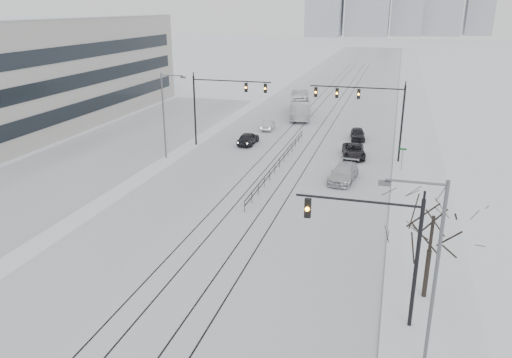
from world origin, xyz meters
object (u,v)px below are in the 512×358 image
sedan_sb_outer (268,125)px  box_truck (300,106)px  sedan_nb_far (358,134)px  sedan_nb_front (354,151)px  sedan_sb_inner (248,138)px  traffic_mast_near (384,243)px  bare_tree (433,225)px  sedan_nb_right (343,173)px

sedan_sb_outer → box_truck: 9.70m
sedan_nb_far → box_truck: size_ratio=0.36×
sedan_nb_front → box_truck: box_truck is taller
sedan_sb_inner → sedan_nb_far: bearing=-153.3°
traffic_mast_near → sedan_sb_inner: bearing=117.3°
bare_tree → box_truck: size_ratio=0.53×
sedan_nb_far → box_truck: (-9.40, 11.30, 0.90)m
sedan_nb_front → sedan_nb_far: 7.74m
sedan_sb_inner → sedan_nb_right: (12.23, -9.99, 0.03)m
sedan_sb_outer → sedan_nb_far: bearing=166.8°
sedan_nb_far → box_truck: box_truck is taller
bare_tree → sedan_sb_inner: bare_tree is taller
sedan_sb_outer → sedan_nb_right: sedan_nb_right is taller
traffic_mast_near → sedan_sb_outer: bearing=112.0°
sedan_nb_front → sedan_nb_right: 8.05m
bare_tree → sedan_sb_inner: 34.49m
sedan_nb_front → sedan_sb_inner: bearing=162.7°
sedan_nb_front → sedan_nb_far: (-0.23, 7.73, 0.01)m
traffic_mast_near → box_truck: traffic_mast_near is taller
box_truck → sedan_nb_far: bearing=118.6°
bare_tree → sedan_nb_front: 27.75m
sedan_sb_inner → sedan_nb_right: sedan_nb_right is taller
sedan_nb_right → bare_tree: bearing=-64.3°
sedan_nb_front → box_truck: 21.35m
sedan_sb_outer → sedan_nb_front: bearing=137.2°
traffic_mast_near → sedan_sb_outer: (-15.95, 39.42, -3.95)m
bare_tree → sedan_nb_far: bare_tree is taller
sedan_sb_outer → box_truck: bearing=-108.1°
traffic_mast_near → sedan_nb_far: size_ratio=1.70×
sedan_sb_outer → sedan_nb_front: sedan_nb_front is taller
traffic_mast_near → sedan_sb_outer: traffic_mast_near is taller
traffic_mast_near → box_truck: (-13.59, 48.77, -2.96)m
box_truck → sedan_sb_inner: bearing=69.5°
bare_tree → sedan_sb_inner: size_ratio=1.41×
bare_tree → sedan_sb_outer: bare_tree is taller
sedan_nb_front → sedan_nb_far: size_ratio=1.22×
sedan_nb_front → sedan_nb_right: size_ratio=0.94×
bare_tree → sedan_nb_right: bearing=109.4°
traffic_mast_near → bare_tree: bearing=51.2°
traffic_mast_near → box_truck: 50.72m
bare_tree → sedan_nb_front: bearing=103.4°
bare_tree → sedan_sb_inner: bearing=123.2°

